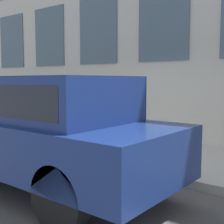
{
  "coord_description": "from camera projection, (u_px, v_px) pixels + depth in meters",
  "views": [
    {
      "loc": [
        -4.62,
        -4.23,
        1.76
      ],
      "look_at": [
        0.54,
        -0.12,
        1.08
      ],
      "focal_mm": 50.0,
      "sensor_mm": 36.0,
      "label": 1
    }
  ],
  "objects": [
    {
      "name": "parked_truck_navy_near",
      "position": [
        34.0,
        123.0,
        5.12
      ],
      "size": [
        1.86,
        5.1,
        1.81
      ],
      "color": "black",
      "rests_on": "ground_plane"
    },
    {
      "name": "sidewalk",
      "position": [
        132.0,
        150.0,
        7.51
      ],
      "size": [
        2.89,
        60.0,
        0.15
      ],
      "color": "#B2ADA3",
      "rests_on": "ground_plane"
    },
    {
      "name": "fire_hydrant",
      "position": [
        98.0,
        138.0,
        6.76
      ],
      "size": [
        0.34,
        0.45,
        0.73
      ],
      "color": "#2D7260",
      "rests_on": "sidewalk"
    },
    {
      "name": "person",
      "position": [
        127.0,
        116.0,
        6.58
      ],
      "size": [
        0.34,
        0.23,
        1.42
      ],
      "rotation": [
        0.0,
        0.0,
        -0.22
      ],
      "color": "#232328",
      "rests_on": "sidewalk"
    },
    {
      "name": "ground_plane",
      "position": [
        91.0,
        166.0,
        6.39
      ],
      "size": [
        80.0,
        80.0,
        0.0
      ],
      "primitive_type": "plane",
      "color": "#514F4C"
    }
  ]
}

